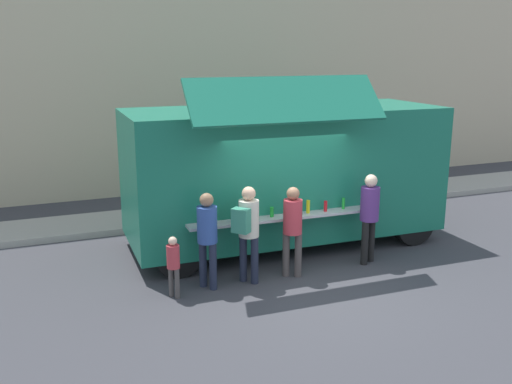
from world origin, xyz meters
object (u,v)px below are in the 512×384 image
customer_extra_browsing (369,211)px  food_truck_main (285,171)px  trash_bin (370,184)px  customer_front_ordering (293,224)px  customer_rear_waiting (207,232)px  child_near_queue (173,261)px  customer_mid_with_backpack (248,225)px

customer_extra_browsing → food_truck_main: bearing=5.3°
trash_bin → customer_front_ordering: bearing=-136.3°
food_truck_main → customer_rear_waiting: bearing=-141.9°
customer_extra_browsing → child_near_queue: bearing=66.2°
customer_front_ordering → child_near_queue: size_ratio=1.58×
trash_bin → child_near_queue: size_ratio=0.90×
customer_rear_waiting → customer_extra_browsing: bearing=-33.2°
customer_front_ordering → child_near_queue: 2.27m
trash_bin → customer_front_ordering: size_ratio=0.57×
child_near_queue → customer_front_ordering: bearing=-30.4°
customer_mid_with_backpack → customer_rear_waiting: bearing=135.6°
food_truck_main → customer_extra_browsing: (1.03, -1.67, -0.53)m
customer_front_ordering → customer_extra_browsing: customer_extra_browsing is taller
customer_mid_with_backpack → customer_extra_browsing: customer_extra_browsing is taller
food_truck_main → trash_bin: size_ratio=6.81×
food_truck_main → customer_extra_browsing: food_truck_main is taller
trash_bin → customer_rear_waiting: size_ratio=0.56×
food_truck_main → customer_front_ordering: bearing=-109.0°
trash_bin → customer_mid_with_backpack: bearing=-141.6°
customer_rear_waiting → customer_extra_browsing: 3.25m
food_truck_main → customer_extra_browsing: size_ratio=3.69×
trash_bin → food_truck_main: bearing=-147.4°
trash_bin → customer_front_ordering: (-4.26, -4.06, 0.53)m
customer_extra_browsing → customer_mid_with_backpack: bearing=65.1°
food_truck_main → customer_extra_browsing: bearing=-57.4°
food_truck_main → customer_front_ordering: food_truck_main is taller
trash_bin → customer_front_ordering: customer_front_ordering is taller
customer_front_ordering → customer_mid_with_backpack: (-0.87, 0.01, 0.07)m
food_truck_main → child_near_queue: bearing=-146.3°
child_near_queue → food_truck_main: bearing=-0.3°
customer_mid_with_backpack → food_truck_main: bearing=9.0°
customer_extra_browsing → child_near_queue: size_ratio=1.65×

